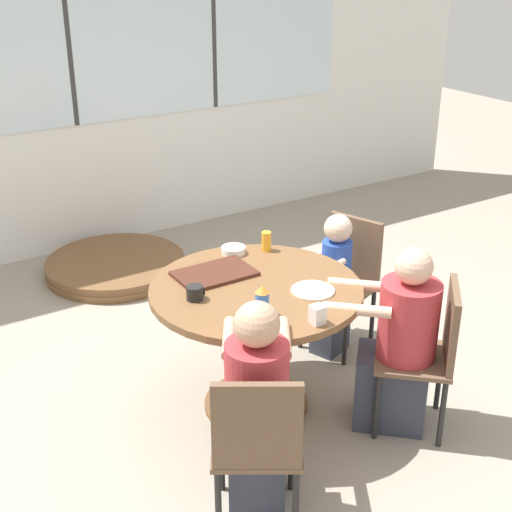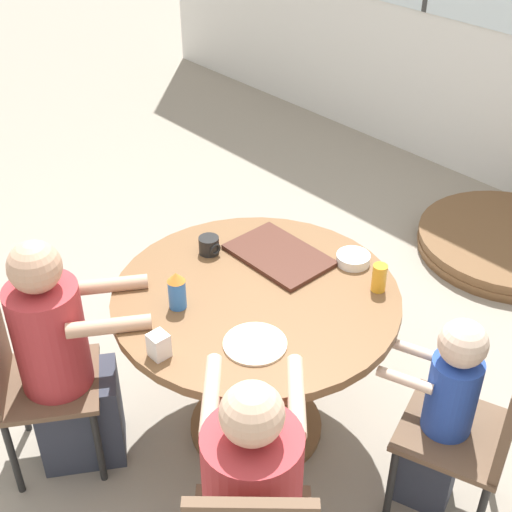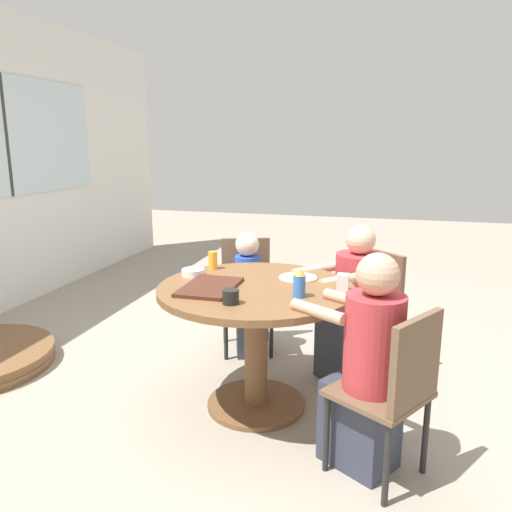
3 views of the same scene
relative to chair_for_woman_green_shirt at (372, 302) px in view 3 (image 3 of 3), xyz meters
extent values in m
plane|color=gray|center=(-0.70, 0.65, -0.51)|extent=(16.00, 16.00, 0.00)
cube|color=#333333|center=(0.60, 3.41, 1.14)|extent=(0.04, 0.01, 1.13)
cylinder|color=brown|center=(-0.70, 0.65, 0.24)|extent=(1.16, 1.16, 0.04)
cylinder|color=brown|center=(-0.70, 0.65, -0.14)|extent=(0.14, 0.14, 0.73)
cylinder|color=brown|center=(-0.70, 0.65, -0.49)|extent=(0.60, 0.60, 0.03)
cube|color=brown|center=(-0.07, 0.06, -0.09)|extent=(0.57, 0.57, 0.03)
cube|color=brown|center=(0.06, -0.06, 0.14)|extent=(0.29, 0.30, 0.42)
cylinder|color=black|center=(-0.31, 0.05, -0.30)|extent=(0.03, 0.03, 0.41)
cylinder|color=black|center=(-0.08, 0.30, -0.30)|extent=(0.03, 0.03, 0.41)
cylinder|color=black|center=(-0.06, -0.18, -0.30)|extent=(0.03, 0.03, 0.41)
cylinder|color=black|center=(0.17, 0.07, -0.30)|extent=(0.03, 0.03, 0.41)
cube|color=brown|center=(-1.15, -0.08, -0.09)|extent=(0.55, 0.55, 0.03)
cube|color=brown|center=(-1.24, -0.23, 0.14)|extent=(0.34, 0.23, 0.42)
cylinder|color=black|center=(-1.20, 0.15, -0.30)|extent=(0.03, 0.03, 0.41)
cylinder|color=black|center=(-0.91, -0.03, -0.30)|extent=(0.03, 0.03, 0.41)
cylinder|color=black|center=(-1.38, -0.14, -0.30)|extent=(0.03, 0.03, 0.41)
cylinder|color=black|center=(-1.09, -0.32, -0.30)|extent=(0.03, 0.03, 0.41)
cube|color=brown|center=(0.11, 0.93, -0.09)|extent=(0.51, 0.51, 0.03)
cube|color=brown|center=(0.28, 0.99, 0.14)|extent=(0.16, 0.37, 0.42)
cylinder|color=black|center=(0.01, 0.72, -0.30)|extent=(0.03, 0.03, 0.41)
cylinder|color=black|center=(-0.10, 1.04, -0.30)|extent=(0.03, 0.03, 0.41)
cylinder|color=black|center=(0.33, 0.83, -0.30)|extent=(0.03, 0.03, 0.41)
cylinder|color=black|center=(0.22, 1.15, -0.30)|extent=(0.03, 0.03, 0.41)
cube|color=#333847|center=(-0.14, 0.13, -0.29)|extent=(0.47, 0.47, 0.44)
cylinder|color=#B23338|center=(-0.10, 0.09, 0.14)|extent=(0.32, 0.32, 0.43)
sphere|color=#DBB293|center=(-0.10, 0.09, 0.46)|extent=(0.20, 0.20, 0.20)
cylinder|color=#DBB293|center=(-0.39, 0.17, 0.25)|extent=(0.30, 0.28, 0.06)
cylinder|color=#DBB293|center=(-0.20, 0.38, 0.25)|extent=(0.30, 0.28, 0.06)
cube|color=#333847|center=(-1.10, 0.00, -0.29)|extent=(0.40, 0.42, 0.44)
cylinder|color=#B23338|center=(-1.13, -0.05, 0.16)|extent=(0.28, 0.28, 0.47)
sphere|color=tan|center=(-1.13, -0.05, 0.50)|extent=(0.20, 0.20, 0.20)
cylinder|color=tan|center=(-1.11, 0.23, 0.29)|extent=(0.22, 0.30, 0.06)
cylinder|color=tan|center=(-0.89, 0.09, 0.29)|extent=(0.22, 0.30, 0.06)
cube|color=#333847|center=(0.04, 0.91, -0.29)|extent=(0.27, 0.24, 0.44)
cylinder|color=#284CB7|center=(0.08, 0.92, 0.09)|extent=(0.19, 0.19, 0.33)
sphere|color=beige|center=(0.08, 0.92, 0.34)|extent=(0.18, 0.18, 0.18)
cylinder|color=beige|center=(-0.05, 0.79, 0.17)|extent=(0.21, 0.11, 0.04)
cylinder|color=beige|center=(-0.10, 0.95, 0.17)|extent=(0.21, 0.11, 0.04)
cube|color=#472319|center=(-0.82, 0.89, 0.27)|extent=(0.43, 0.28, 0.02)
cylinder|color=black|center=(-1.04, 0.69, 0.30)|extent=(0.09, 0.09, 0.08)
torus|color=black|center=(-1.00, 0.69, 0.30)|extent=(0.01, 0.05, 0.05)
cylinder|color=blue|center=(-0.84, 0.37, 0.33)|extent=(0.07, 0.07, 0.12)
cone|color=orange|center=(-0.84, 0.37, 0.41)|extent=(0.07, 0.07, 0.04)
cylinder|color=gold|center=(-0.38, 1.03, 0.32)|extent=(0.06, 0.06, 0.12)
cube|color=silver|center=(-0.66, 0.15, 0.31)|extent=(0.06, 0.06, 0.10)
cylinder|color=white|center=(-0.58, 1.09, 0.29)|extent=(0.14, 0.14, 0.04)
cylinder|color=beige|center=(-0.47, 0.44, 0.27)|extent=(0.23, 0.23, 0.01)
camera|label=1|loc=(-2.52, -2.26, 1.98)|focal=50.00mm
camera|label=2|loc=(0.97, -0.86, 2.00)|focal=50.00mm
camera|label=3|loc=(-3.40, -0.08, 1.10)|focal=35.00mm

